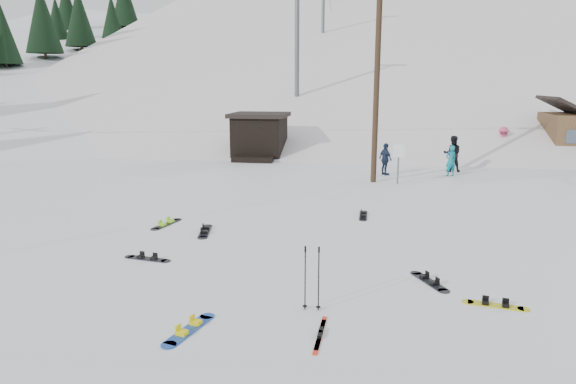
# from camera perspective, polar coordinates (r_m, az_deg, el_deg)

# --- Properties ---
(ground) EXTENTS (200.00, 200.00, 0.00)m
(ground) POSITION_cam_1_polar(r_m,az_deg,el_deg) (11.21, -1.17, -12.11)
(ground) COLOR white
(ground) RESTS_ON ground
(ski_slope) EXTENTS (60.00, 85.24, 65.97)m
(ski_slope) POSITION_cam_1_polar(r_m,az_deg,el_deg) (67.16, 7.44, -2.29)
(ski_slope) COLOR white
(ski_slope) RESTS_ON ground
(ridge_left) EXTENTS (47.54, 95.03, 58.38)m
(ridge_left) POSITION_cam_1_polar(r_m,az_deg,el_deg) (71.05, -23.19, -1.56)
(ridge_left) COLOR white
(ridge_left) RESTS_ON ground
(treeline_left) EXTENTS (20.00, 64.00, 10.00)m
(treeline_left) POSITION_cam_1_polar(r_m,az_deg,el_deg) (61.75, -26.42, 6.60)
(treeline_left) COLOR black
(treeline_left) RESTS_ON ground
(treeline_crest) EXTENTS (50.00, 6.00, 10.00)m
(treeline_crest) POSITION_cam_1_polar(r_m,az_deg,el_deg) (96.18, 8.31, 9.26)
(treeline_crest) COLOR black
(treeline_crest) RESTS_ON ski_slope
(utility_pole) EXTENTS (2.00, 0.26, 9.00)m
(utility_pole) POSITION_cam_1_polar(r_m,az_deg,el_deg) (24.05, 9.84, 12.14)
(utility_pole) COLOR #3A2819
(utility_pole) RESTS_ON ground
(trail_sign) EXTENTS (0.50, 0.09, 1.85)m
(trail_sign) POSITION_cam_1_polar(r_m,az_deg,el_deg) (23.89, 12.19, 3.85)
(trail_sign) COLOR #595B60
(trail_sign) RESTS_ON ground
(lift_hut) EXTENTS (3.40, 4.10, 2.75)m
(lift_hut) POSITION_cam_1_polar(r_m,az_deg,el_deg) (31.91, -3.19, 6.29)
(lift_hut) COLOR black
(lift_hut) RESTS_ON ground
(lift_tower_near) EXTENTS (2.20, 0.36, 8.00)m
(lift_tower_near) POSITION_cam_1_polar(r_m,az_deg,el_deg) (40.61, 1.02, 16.73)
(lift_tower_near) COLOR #595B60
(lift_tower_near) RESTS_ON ski_slope
(hero_snowboard) EXTENTS (0.60, 1.50, 0.11)m
(hero_snowboard) POSITION_cam_1_polar(r_m,az_deg,el_deg) (10.20, -10.94, -14.74)
(hero_snowboard) COLOR #1B49B4
(hero_snowboard) RESTS_ON ground
(hero_skis) EXTENTS (0.13, 1.49, 0.08)m
(hero_skis) POSITION_cam_1_polar(r_m,az_deg,el_deg) (9.90, 3.59, -15.46)
(hero_skis) COLOR red
(hero_skis) RESTS_ON ground
(ski_poles) EXTENTS (0.38, 0.10, 1.37)m
(ski_poles) POSITION_cam_1_polar(r_m,az_deg,el_deg) (10.60, 2.67, -9.48)
(ski_poles) COLOR black
(ski_poles) RESTS_ON ground
(board_scatter_a) EXTENTS (1.35, 0.42, 0.10)m
(board_scatter_a) POSITION_cam_1_polar(r_m,az_deg,el_deg) (14.20, -15.36, -7.12)
(board_scatter_a) COLOR black
(board_scatter_a) RESTS_ON ground
(board_scatter_b) EXTENTS (0.55, 1.57, 0.11)m
(board_scatter_b) POSITION_cam_1_polar(r_m,az_deg,el_deg) (16.31, -9.21, -4.31)
(board_scatter_b) COLOR black
(board_scatter_b) RESTS_ON ground
(board_scatter_c) EXTENTS (0.56, 1.51, 0.11)m
(board_scatter_c) POSITION_cam_1_polar(r_m,az_deg,el_deg) (17.40, -13.35, -3.45)
(board_scatter_c) COLOR black
(board_scatter_c) RESTS_ON ground
(board_scatter_d) EXTENTS (0.80, 1.29, 0.10)m
(board_scatter_d) POSITION_cam_1_polar(r_m,az_deg,el_deg) (12.65, 15.43, -9.53)
(board_scatter_d) COLOR black
(board_scatter_d) RESTS_ON ground
(board_scatter_e) EXTENTS (1.33, 0.45, 0.09)m
(board_scatter_e) POSITION_cam_1_polar(r_m,az_deg,el_deg) (11.84, 22.04, -11.55)
(board_scatter_e) COLOR yellow
(board_scatter_e) RESTS_ON ground
(board_scatter_f) EXTENTS (0.27, 1.43, 0.10)m
(board_scatter_f) POSITION_cam_1_polar(r_m,az_deg,el_deg) (18.19, 8.36, -2.57)
(board_scatter_f) COLOR black
(board_scatter_f) RESTS_ON ground
(skier_teal) EXTENTS (0.66, 0.57, 1.53)m
(skier_teal) POSITION_cam_1_polar(r_m,az_deg,el_deg) (26.80, 17.63, 3.33)
(skier_teal) COLOR #0D7789
(skier_teal) RESTS_ON ground
(skier_dark) EXTENTS (0.95, 0.76, 1.88)m
(skier_dark) POSITION_cam_1_polar(r_m,az_deg,el_deg) (28.14, 17.79, 4.07)
(skier_dark) COLOR black
(skier_dark) RESTS_ON ground
(skier_pink) EXTENTS (1.37, 0.98, 1.91)m
(skier_pink) POSITION_cam_1_polar(r_m,az_deg,el_deg) (34.47, 22.75, 5.12)
(skier_pink) COLOR #C3446C
(skier_pink) RESTS_ON ground
(skier_navy) EXTENTS (0.87, 1.00, 1.62)m
(skier_navy) POSITION_cam_1_polar(r_m,az_deg,el_deg) (26.26, 10.77, 3.61)
(skier_navy) COLOR #1A2741
(skier_navy) RESTS_ON ground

